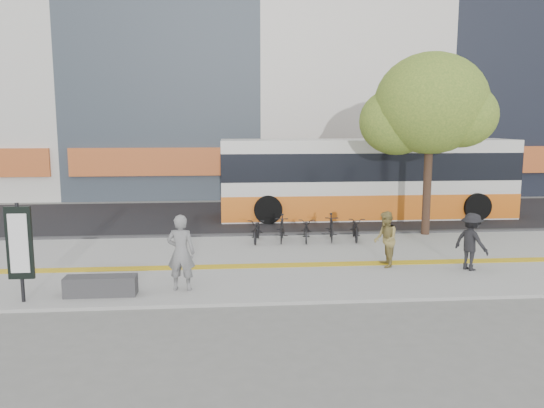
{
  "coord_description": "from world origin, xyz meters",
  "views": [
    {
      "loc": [
        0.3,
        -13.21,
        4.0
      ],
      "look_at": [
        1.57,
        2.0,
        1.64
      ],
      "focal_mm": 35.36,
      "sensor_mm": 36.0,
      "label": 1
    }
  ],
  "objects": [
    {
      "name": "bicycle_row",
      "position": [
        2.89,
        4.0,
        0.49
      ],
      "size": [
        4.03,
        1.56,
        0.88
      ],
      "color": "black",
      "rests_on": "sidewalk"
    },
    {
      "name": "sidewalk",
      "position": [
        0.0,
        1.5,
        0.04
      ],
      "size": [
        40.0,
        7.0,
        0.08
      ],
      "primitive_type": "cube",
      "color": "gray",
      "rests_on": "ground"
    },
    {
      "name": "seated_woman",
      "position": [
        -0.8,
        -0.96,
        0.98
      ],
      "size": [
        0.72,
        0.53,
        1.8
      ],
      "primitive_type": "imported",
      "rotation": [
        0.0,
        0.0,
        2.99
      ],
      "color": "black",
      "rests_on": "sidewalk"
    },
    {
      "name": "tactile_strip",
      "position": [
        0.0,
        1.0,
        0.09
      ],
      "size": [
        40.0,
        0.45,
        0.01
      ],
      "primitive_type": "cube",
      "color": "gold",
      "rests_on": "sidewalk"
    },
    {
      "name": "bus",
      "position": [
        6.06,
        8.5,
        1.57
      ],
      "size": [
        12.04,
        2.86,
        3.21
      ],
      "color": "silver",
      "rests_on": "street"
    },
    {
      "name": "signboard",
      "position": [
        -4.2,
        -1.51,
        1.37
      ],
      "size": [
        0.55,
        0.1,
        2.2
      ],
      "color": "black",
      "rests_on": "sidewalk"
    },
    {
      "name": "ground",
      "position": [
        0.0,
        0.0,
        0.0
      ],
      "size": [
        120.0,
        120.0,
        0.0
      ],
      "primitive_type": "plane",
      "color": "slate",
      "rests_on": "ground"
    },
    {
      "name": "bench",
      "position": [
        -2.6,
        -1.2,
        0.3
      ],
      "size": [
        1.6,
        0.45,
        0.45
      ],
      "primitive_type": "cube",
      "color": "#313133",
      "rests_on": "sidewalk"
    },
    {
      "name": "street_tree",
      "position": [
        7.18,
        4.82,
        4.51
      ],
      "size": [
        4.4,
        3.8,
        6.31
      ],
      "color": "#321F17",
      "rests_on": "sidewalk"
    },
    {
      "name": "pedestrian_tan",
      "position": [
        4.55,
        0.66,
        0.84
      ],
      "size": [
        0.63,
        0.78,
        1.52
      ],
      "primitive_type": "imported",
      "rotation": [
        0.0,
        0.0,
        -1.65
      ],
      "color": "olive",
      "rests_on": "sidewalk"
    },
    {
      "name": "pedestrian_dark",
      "position": [
        6.72,
        0.16,
        0.85
      ],
      "size": [
        0.98,
        1.14,
        1.53
      ],
      "primitive_type": "imported",
      "rotation": [
        0.0,
        0.0,
        2.08
      ],
      "color": "black",
      "rests_on": "sidewalk"
    },
    {
      "name": "curb",
      "position": [
        0.0,
        5.0,
        0.07
      ],
      "size": [
        40.0,
        0.25,
        0.14
      ],
      "primitive_type": "cube",
      "color": "#313133",
      "rests_on": "ground"
    },
    {
      "name": "street",
      "position": [
        0.0,
        9.0,
        0.03
      ],
      "size": [
        40.0,
        8.0,
        0.06
      ],
      "primitive_type": "cube",
      "color": "black",
      "rests_on": "ground"
    }
  ]
}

